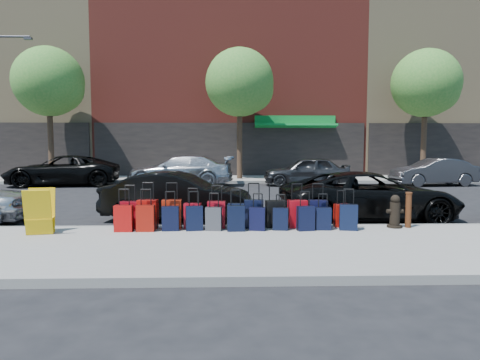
{
  "coord_description": "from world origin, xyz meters",
  "views": [
    {
      "loc": [
        -0.17,
        -14.61,
        2.09
      ],
      "look_at": [
        0.21,
        -1.5,
        0.99
      ],
      "focal_mm": 32.0,
      "sensor_mm": 36.0,
      "label": 1
    }
  ],
  "objects_px": {
    "fire_hydrant": "(395,212)",
    "car_far_1": "(180,171)",
    "suitcase_front_5": "(236,215)",
    "tree_right": "(428,85)",
    "car_near_1": "(178,196)",
    "car_near_2": "(370,196)",
    "tree_left": "(51,84)",
    "bollard": "(408,209)",
    "car_far_2": "(306,171)",
    "car_far_3": "(434,172)",
    "display_rack": "(40,212)",
    "tree_center": "(242,84)",
    "car_far_0": "(62,171)"
  },
  "relations": [
    {
      "from": "fire_hydrant",
      "to": "tree_left",
      "type": "bearing_deg",
      "value": 131.36
    },
    {
      "from": "bollard",
      "to": "car_far_2",
      "type": "relative_size",
      "value": 0.19
    },
    {
      "from": "tree_right",
      "to": "car_far_1",
      "type": "xyz_separation_m",
      "value": [
        -13.7,
        -2.64,
        -4.64
      ]
    },
    {
      "from": "tree_right",
      "to": "tree_left",
      "type": "bearing_deg",
      "value": 180.0
    },
    {
      "from": "car_near_1",
      "to": "car_far_0",
      "type": "relative_size",
      "value": 0.73
    },
    {
      "from": "display_rack",
      "to": "car_near_2",
      "type": "bearing_deg",
      "value": 4.86
    },
    {
      "from": "tree_right",
      "to": "suitcase_front_5",
      "type": "bearing_deg",
      "value": -127.92
    },
    {
      "from": "suitcase_front_5",
      "to": "car_far_1",
      "type": "xyz_separation_m",
      "value": [
        -2.57,
        11.64,
        0.34
      ]
    },
    {
      "from": "fire_hydrant",
      "to": "car_far_0",
      "type": "bearing_deg",
      "value": 133.68
    },
    {
      "from": "tree_center",
      "to": "car_far_3",
      "type": "xyz_separation_m",
      "value": [
        9.54,
        -2.98,
        -4.72
      ]
    },
    {
      "from": "tree_left",
      "to": "bollard",
      "type": "height_order",
      "value": "tree_left"
    },
    {
      "from": "suitcase_front_5",
      "to": "car_far_1",
      "type": "height_order",
      "value": "car_far_1"
    },
    {
      "from": "suitcase_front_5",
      "to": "car_far_1",
      "type": "relative_size",
      "value": 0.17
    },
    {
      "from": "tree_right",
      "to": "car_far_1",
      "type": "height_order",
      "value": "tree_right"
    },
    {
      "from": "tree_center",
      "to": "car_far_2",
      "type": "xyz_separation_m",
      "value": [
        3.16,
        -2.66,
        -4.68
      ]
    },
    {
      "from": "fire_hydrant",
      "to": "car_far_1",
      "type": "xyz_separation_m",
      "value": [
        -6.27,
        11.73,
        0.27
      ]
    },
    {
      "from": "suitcase_front_5",
      "to": "car_near_2",
      "type": "height_order",
      "value": "car_near_2"
    },
    {
      "from": "car_near_2",
      "to": "car_far_0",
      "type": "relative_size",
      "value": 0.88
    },
    {
      "from": "tree_right",
      "to": "car_far_2",
      "type": "relative_size",
      "value": 1.69
    },
    {
      "from": "display_rack",
      "to": "tree_left",
      "type": "bearing_deg",
      "value": 99.73
    },
    {
      "from": "tree_left",
      "to": "suitcase_front_5",
      "type": "distance_m",
      "value": 18.06
    },
    {
      "from": "bollard",
      "to": "car_far_1",
      "type": "bearing_deg",
      "value": 119.28
    },
    {
      "from": "tree_right",
      "to": "fire_hydrant",
      "type": "relative_size",
      "value": 9.49
    },
    {
      "from": "fire_hydrant",
      "to": "car_far_2",
      "type": "height_order",
      "value": "car_far_2"
    },
    {
      "from": "bollard",
      "to": "car_far_2",
      "type": "distance_m",
      "value": 11.73
    },
    {
      "from": "car_near_1",
      "to": "car_near_2",
      "type": "distance_m",
      "value": 5.25
    },
    {
      "from": "car_far_2",
      "to": "suitcase_front_5",
      "type": "bearing_deg",
      "value": -14.65
    },
    {
      "from": "tree_center",
      "to": "suitcase_front_5",
      "type": "xyz_separation_m",
      "value": [
        -0.63,
        -14.28,
        -4.98
      ]
    },
    {
      "from": "car_far_1",
      "to": "fire_hydrant",
      "type": "bearing_deg",
      "value": 32.42
    },
    {
      "from": "car_far_2",
      "to": "car_far_3",
      "type": "height_order",
      "value": "car_far_2"
    },
    {
      "from": "tree_left",
      "to": "car_far_2",
      "type": "height_order",
      "value": "tree_left"
    },
    {
      "from": "bollard",
      "to": "car_far_2",
      "type": "bearing_deg",
      "value": 91.12
    },
    {
      "from": "bollard",
      "to": "car_far_3",
      "type": "relative_size",
      "value": 0.2
    },
    {
      "from": "car_near_2",
      "to": "car_far_1",
      "type": "distance_m",
      "value": 11.79
    },
    {
      "from": "display_rack",
      "to": "car_far_1",
      "type": "bearing_deg",
      "value": 71.22
    },
    {
      "from": "bollard",
      "to": "car_near_2",
      "type": "height_order",
      "value": "car_near_2"
    },
    {
      "from": "tree_right",
      "to": "fire_hydrant",
      "type": "distance_m",
      "value": 16.9
    },
    {
      "from": "tree_left",
      "to": "fire_hydrant",
      "type": "relative_size",
      "value": 9.49
    },
    {
      "from": "display_rack",
      "to": "car_far_3",
      "type": "relative_size",
      "value": 0.23
    },
    {
      "from": "suitcase_front_5",
      "to": "car_far_0",
      "type": "height_order",
      "value": "car_far_0"
    },
    {
      "from": "display_rack",
      "to": "car_far_0",
      "type": "height_order",
      "value": "car_far_0"
    },
    {
      "from": "bollard",
      "to": "car_far_1",
      "type": "height_order",
      "value": "car_far_1"
    },
    {
      "from": "tree_right",
      "to": "car_near_1",
      "type": "bearing_deg",
      "value": -135.49
    },
    {
      "from": "suitcase_front_5",
      "to": "car_far_2",
      "type": "bearing_deg",
      "value": 73.95
    },
    {
      "from": "tree_left",
      "to": "car_near_2",
      "type": "xyz_separation_m",
      "value": [
        13.57,
        -12.63,
        -4.74
      ]
    },
    {
      "from": "tree_center",
      "to": "car_far_0",
      "type": "relative_size",
      "value": 1.32
    },
    {
      "from": "suitcase_front_5",
      "to": "car_far_0",
      "type": "bearing_deg",
      "value": 127.72
    },
    {
      "from": "tree_right",
      "to": "bollard",
      "type": "distance_m",
      "value": 16.76
    },
    {
      "from": "bollard",
      "to": "display_rack",
      "type": "height_order",
      "value": "display_rack"
    },
    {
      "from": "tree_right",
      "to": "display_rack",
      "type": "relative_size",
      "value": 7.43
    }
  ]
}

